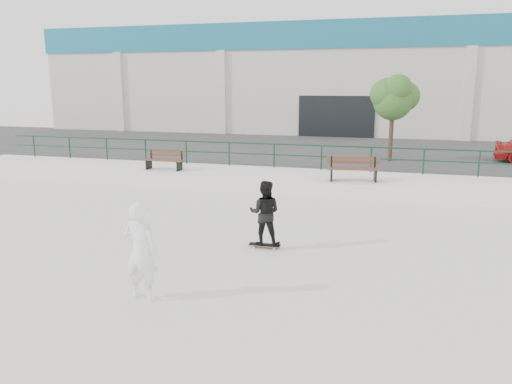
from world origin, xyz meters
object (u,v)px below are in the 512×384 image
(seated_skater, at_px, (141,251))
(tree, at_px, (394,96))
(bench_right, at_px, (353,169))
(standing_skater, at_px, (265,213))
(bench_left, at_px, (165,160))
(skateboard, at_px, (265,245))

(seated_skater, bearing_deg, tree, -100.58)
(bench_right, distance_m, standing_skater, 7.02)
(bench_left, height_order, standing_skater, standing_skater)
(skateboard, relative_size, seated_skater, 0.42)
(bench_right, xyz_separation_m, seated_skater, (-2.98, -10.36, 0.01))
(standing_skater, xyz_separation_m, seated_skater, (-1.45, -3.51, 0.05))
(standing_skater, distance_m, seated_skater, 3.80)
(skateboard, xyz_separation_m, standing_skater, (0.00, -0.00, 0.82))
(bench_right, bearing_deg, seated_skater, -115.39)
(skateboard, height_order, standing_skater, standing_skater)
(tree, height_order, skateboard, tree)
(bench_left, xyz_separation_m, skateboard, (6.18, -7.19, -0.81))
(skateboard, bearing_deg, bench_left, 128.88)
(skateboard, distance_m, seated_skater, 3.90)
(bench_right, distance_m, tree, 6.02)
(bench_right, distance_m, skateboard, 7.07)
(bench_left, xyz_separation_m, seated_skater, (4.73, -10.70, 0.06))
(standing_skater, bearing_deg, tree, -108.04)
(bench_right, height_order, seated_skater, seated_skater)
(bench_left, relative_size, skateboard, 2.16)
(tree, xyz_separation_m, standing_skater, (-2.76, -12.19, -2.52))
(bench_left, xyz_separation_m, bench_right, (7.71, -0.33, 0.05))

